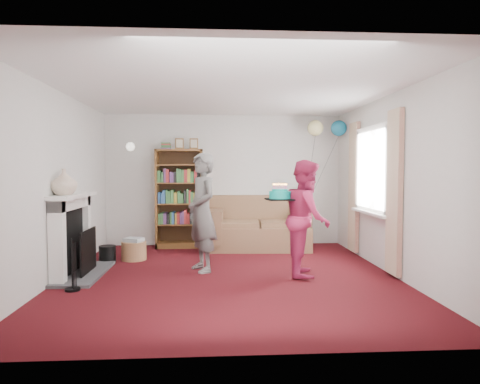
{
  "coord_description": "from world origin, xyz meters",
  "views": [
    {
      "loc": [
        -0.21,
        -5.76,
        1.45
      ],
      "look_at": [
        0.19,
        0.6,
        1.12
      ],
      "focal_mm": 32.0,
      "sensor_mm": 36.0,
      "label": 1
    }
  ],
  "objects": [
    {
      "name": "window_bay",
      "position": [
        2.21,
        0.6,
        1.2
      ],
      "size": [
        0.14,
        2.02,
        2.2
      ],
      "color": "white",
      "rests_on": "ground"
    },
    {
      "name": "wall_back",
      "position": [
        0.0,
        2.51,
        1.25
      ],
      "size": [
        4.5,
        0.02,
        2.5
      ],
      "primitive_type": "cube",
      "color": "silver",
      "rests_on": "ground"
    },
    {
      "name": "ground",
      "position": [
        0.0,
        0.0,
        0.0
      ],
      "size": [
        5.0,
        5.0,
        0.0
      ],
      "primitive_type": "plane",
      "color": "#37080E",
      "rests_on": "ground"
    },
    {
      "name": "mantel_vase",
      "position": [
        -2.12,
        -0.15,
        1.29
      ],
      "size": [
        0.33,
        0.33,
        0.34
      ],
      "primitive_type": "imported",
      "rotation": [
        0.0,
        0.0,
        -0.01
      ],
      "color": "beige",
      "rests_on": "fireplace"
    },
    {
      "name": "birthday_cake",
      "position": [
        0.7,
        0.01,
        1.11
      ],
      "size": [
        0.35,
        0.35,
        0.22
      ],
      "rotation": [
        0.0,
        0.0,
        0.12
      ],
      "color": "black",
      "rests_on": "ground"
    },
    {
      "name": "wall_left",
      "position": [
        -2.26,
        0.0,
        1.25
      ],
      "size": [
        0.02,
        5.0,
        2.5
      ],
      "primitive_type": "cube",
      "color": "silver",
      "rests_on": "ground"
    },
    {
      "name": "sofa",
      "position": [
        0.63,
        2.07,
        0.36
      ],
      "size": [
        1.82,
        0.96,
        0.96
      ],
      "rotation": [
        0.0,
        0.0,
        -0.06
      ],
      "color": "brown",
      "rests_on": "ground"
    },
    {
      "name": "person_striped",
      "position": [
        -0.37,
        0.33,
        0.84
      ],
      "size": [
        0.62,
        0.73,
        1.69
      ],
      "primitive_type": "imported",
      "rotation": [
        0.0,
        0.0,
        -1.15
      ],
      "color": "black",
      "rests_on": "ground"
    },
    {
      "name": "wall_sconce",
      "position": [
        -1.75,
        2.36,
        1.88
      ],
      "size": [
        0.16,
        0.23,
        0.16
      ],
      "color": "gold",
      "rests_on": "ground"
    },
    {
      "name": "wall_right",
      "position": [
        2.26,
        0.0,
        1.25
      ],
      "size": [
        0.02,
        5.0,
        2.5
      ],
      "primitive_type": "cube",
      "color": "silver",
      "rests_on": "ground"
    },
    {
      "name": "fireplace",
      "position": [
        -2.09,
        0.19,
        0.51
      ],
      "size": [
        0.55,
        1.8,
        1.12
      ],
      "color": "#3F3F42",
      "rests_on": "ground"
    },
    {
      "name": "person_magenta",
      "position": [
        1.08,
        0.01,
        0.79
      ],
      "size": [
        0.73,
        0.87,
        1.59
      ],
      "primitive_type": "imported",
      "rotation": [
        0.0,
        0.0,
        1.38
      ],
      "color": "#A9214A",
      "rests_on": "ground"
    },
    {
      "name": "wicker_basket",
      "position": [
        -1.49,
        1.15,
        0.16
      ],
      "size": [
        0.39,
        0.39,
        0.36
      ],
      "rotation": [
        0.0,
        0.0,
        -0.42
      ],
      "color": "#A5754D",
      "rests_on": "ground"
    },
    {
      "name": "balloons",
      "position": [
        1.9,
        2.08,
        2.22
      ],
      "size": [
        0.85,
        0.43,
        1.68
      ],
      "color": "#3F3F3F",
      "rests_on": "ground"
    },
    {
      "name": "ceiling",
      "position": [
        0.0,
        0.0,
        2.5
      ],
      "size": [
        4.5,
        5.0,
        0.01
      ],
      "primitive_type": "cube",
      "color": "white",
      "rests_on": "wall_back"
    },
    {
      "name": "bookcase",
      "position": [
        -0.84,
        2.3,
        0.9
      ],
      "size": [
        0.87,
        0.42,
        2.04
      ],
      "color": "#472B14",
      "rests_on": "ground"
    }
  ]
}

